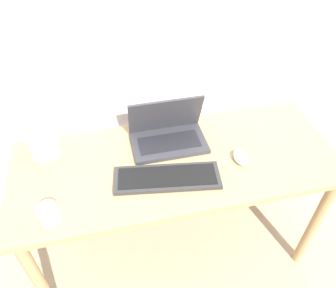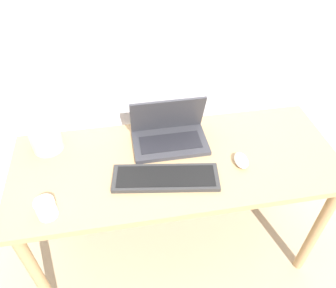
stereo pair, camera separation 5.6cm
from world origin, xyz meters
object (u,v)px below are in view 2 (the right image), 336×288
(laptop, at_px, (169,133))
(keyboard, at_px, (166,178))
(mug, at_px, (46,208))
(mouse, at_px, (241,160))
(vase, at_px, (43,128))

(laptop, relative_size, keyboard, 0.75)
(keyboard, height_order, mug, mug)
(keyboard, bearing_deg, mouse, 5.51)
(keyboard, bearing_deg, mug, -168.20)
(mouse, xyz_separation_m, vase, (-0.83, 0.25, 0.10))
(mouse, bearing_deg, vase, 163.41)
(vase, bearing_deg, keyboard, -29.46)
(vase, bearing_deg, laptop, -4.99)
(laptop, height_order, mug, laptop)
(laptop, relative_size, mug, 4.40)
(mouse, relative_size, vase, 0.39)
(laptop, xyz_separation_m, mouse, (0.28, -0.20, -0.03))
(keyboard, relative_size, mouse, 4.90)
(mouse, bearing_deg, laptop, 144.61)
(mouse, relative_size, mug, 1.21)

